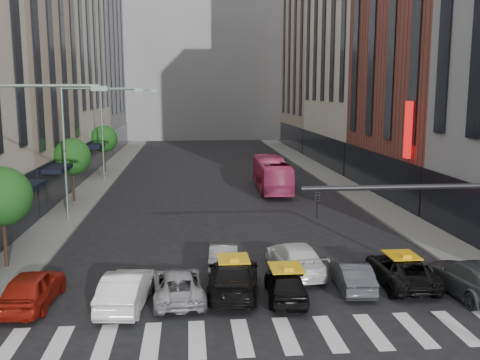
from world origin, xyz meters
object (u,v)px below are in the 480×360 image
object	(u,v)px
taxi_center	(286,284)
bus	(272,174)
streetlamp_mid	(78,134)
car_white_front	(126,289)
taxi_left	(233,276)
streetlamp_far	(112,121)
car_red	(33,288)

from	to	relation	value
taxi_center	bus	distance (m)	25.27
streetlamp_mid	taxi_center	size ratio (longest dim) A/B	2.24
car_white_front	taxi_left	bearing A→B (deg)	-160.85
streetlamp_far	car_white_front	xyz separation A→B (m)	(4.65, -31.28, -5.16)
streetlamp_mid	taxi_center	world-z (taller)	streetlamp_mid
streetlamp_mid	streetlamp_far	xyz separation A→B (m)	(0.00, 16.00, 0.00)
streetlamp_far	car_white_front	world-z (taller)	streetlamp_far
streetlamp_far	streetlamp_mid	bearing A→B (deg)	-90.00
car_white_front	taxi_left	world-z (taller)	taxi_left
streetlamp_far	bus	world-z (taller)	streetlamp_far
car_red	taxi_left	size ratio (longest dim) A/B	0.83
streetlamp_mid	taxi_left	size ratio (longest dim) A/B	1.70
streetlamp_far	car_red	bearing A→B (deg)	-88.43
car_red	taxi_center	size ratio (longest dim) A/B	1.10
car_white_front	taxi_center	bearing A→B (deg)	-172.70
taxi_left	taxi_center	bearing A→B (deg)	162.95
car_white_front	streetlamp_far	bearing A→B (deg)	-75.23
taxi_left	bus	size ratio (longest dim) A/B	0.51
bus	car_white_front	bearing A→B (deg)	70.38
streetlamp_mid	car_white_front	bearing A→B (deg)	-73.07
streetlamp_mid	car_red	distance (m)	15.72
car_red	taxi_center	xyz separation A→B (m)	(10.39, -0.33, -0.07)
streetlamp_far	taxi_left	world-z (taller)	streetlamp_far
streetlamp_far	taxi_center	bearing A→B (deg)	-70.18
taxi_left	taxi_center	size ratio (longest dim) A/B	1.32
bus	taxi_center	bearing A→B (deg)	84.31
streetlamp_mid	taxi_left	bearing A→B (deg)	-57.48
streetlamp_far	bus	size ratio (longest dim) A/B	0.87
car_red	taxi_center	world-z (taller)	car_red
taxi_left	bus	distance (m)	24.76
car_white_front	taxi_left	xyz separation A→B (m)	(4.45, 1.01, 0.02)
streetlamp_far	car_red	distance (m)	31.27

